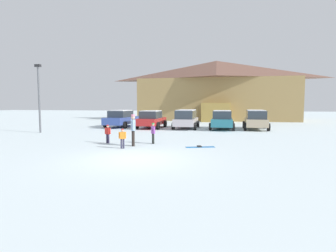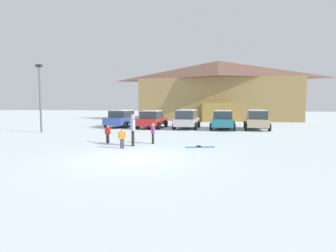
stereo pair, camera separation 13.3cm
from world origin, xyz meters
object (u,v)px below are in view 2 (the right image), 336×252
skier_child_in_red_jacket (108,133)px  pair_of_skis (200,147)px  ski_lodge (218,90)px  lamp_post (40,94)px  parked_silver_wagon (187,118)px  skier_child_in_purple_jacket (153,132)px  parked_beige_suv (257,119)px  parked_teal_hatchback (223,120)px  skier_child_in_orange_jacket (122,137)px  parked_blue_hatchback (122,118)px  skier_adult_in_blue_parka (133,128)px  parked_red_sedan (152,119)px

skier_child_in_red_jacket → pair_of_skis: (5.26, -0.34, -0.57)m
ski_lodge → lamp_post: (-12.80, -20.41, -1.27)m
parked_silver_wagon → skier_child_in_red_jacket: (-3.02, -10.09, -0.33)m
skier_child_in_purple_jacket → lamp_post: lamp_post is taller
parked_beige_suv → skier_child_in_purple_jacket: 11.99m
parked_teal_hatchback → skier_child_in_red_jacket: 11.73m
skier_child_in_orange_jacket → parked_blue_hatchback: bearing=112.5°
parked_beige_suv → lamp_post: size_ratio=0.81×
parked_silver_wagon → parked_teal_hatchback: 3.23m
parked_silver_wagon → skier_child_in_orange_jacket: (-1.51, -11.62, -0.36)m
parked_teal_hatchback → skier_child_in_purple_jacket: parked_teal_hatchback is taller
skier_adult_in_blue_parka → lamp_post: (-9.38, 4.76, 2.03)m
parked_red_sedan → parked_teal_hatchback: bearing=1.3°
parked_teal_hatchback → parked_blue_hatchback: bearing=177.5°
skier_adult_in_blue_parka → pair_of_skis: bearing=5.3°
skier_child_in_red_jacket → skier_child_in_orange_jacket: skier_child_in_red_jacket is taller
skier_child_in_purple_jacket → parked_silver_wagon: bearing=87.4°
parked_beige_suv → ski_lodge: bearing=105.6°
parked_teal_hatchback → skier_child_in_red_jacket: bearing=-122.1°
skier_adult_in_blue_parka → skier_child_in_orange_jacket: bearing=-106.3°
lamp_post → pair_of_skis: bearing=-19.0°
parked_beige_suv → skier_adult_in_blue_parka: 13.28m
parked_red_sedan → skier_child_in_orange_jacket: parked_red_sedan is taller
parked_teal_hatchback → lamp_post: lamp_post is taller
skier_child_in_orange_jacket → parked_teal_hatchback: bearing=67.6°
parked_blue_hatchback → pair_of_skis: (8.68, -10.70, -0.82)m
skier_adult_in_blue_parka → parked_silver_wagon: bearing=83.4°
parked_teal_hatchback → lamp_post: (-13.85, -5.85, 2.13)m
skier_child_in_red_jacket → parked_teal_hatchback: bearing=57.9°
ski_lodge → pair_of_skis: 25.20m
parked_teal_hatchback → lamp_post: bearing=-157.1°
pair_of_skis → ski_lodge: bearing=90.1°
skier_child_in_red_jacket → skier_child_in_purple_jacket: bearing=7.8°
skier_child_in_purple_jacket → skier_child_in_orange_jacket: skier_child_in_purple_jacket is taller
parked_blue_hatchback → ski_lodge: bearing=58.7°
skier_child_in_red_jacket → lamp_post: bearing=151.7°
parked_teal_hatchback → skier_child_in_purple_jacket: (-3.67, -9.59, -0.19)m
ski_lodge → skier_child_in_red_jacket: ski_lodge is taller
skier_child_in_orange_jacket → pair_of_skis: size_ratio=0.65×
ski_lodge → skier_child_in_orange_jacket: 26.55m
parked_blue_hatchback → parked_beige_suv: 12.54m
skier_child_in_purple_jacket → pair_of_skis: (2.68, -0.69, -0.64)m
parked_blue_hatchback → parked_teal_hatchback: parked_teal_hatchback is taller
parked_red_sedan → skier_adult_in_blue_parka: size_ratio=2.59×
parked_blue_hatchback → skier_child_in_orange_jacket: 12.87m
skier_child_in_purple_jacket → pair_of_skis: size_ratio=0.77×
skier_child_in_purple_jacket → ski_lodge: bearing=83.8°
ski_lodge → skier_child_in_red_jacket: bearing=-102.0°
parked_beige_suv → skier_child_in_orange_jacket: (-7.61, -11.92, -0.36)m
parked_blue_hatchback → parked_red_sedan: size_ratio=1.13×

